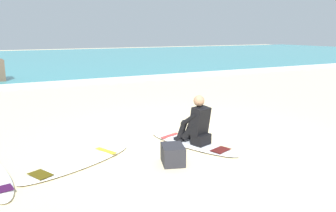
% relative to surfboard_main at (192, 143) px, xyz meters
% --- Properties ---
extents(ground_plane, '(80.00, 80.00, 0.00)m').
position_rel_surfboard_main_xyz_m(ground_plane, '(0.19, 0.42, -0.04)').
color(ground_plane, beige).
extents(sea, '(80.00, 28.00, 0.10)m').
position_rel_surfboard_main_xyz_m(sea, '(0.19, 23.01, 0.01)').
color(sea, teal).
rests_on(sea, ground).
extents(breaking_foam, '(80.00, 0.90, 0.11)m').
position_rel_surfboard_main_xyz_m(breaking_foam, '(0.19, 9.31, 0.02)').
color(breaking_foam, white).
rests_on(breaking_foam, ground).
extents(surfboard_main, '(1.18, 2.19, 0.08)m').
position_rel_surfboard_main_xyz_m(surfboard_main, '(0.00, 0.00, 0.00)').
color(surfboard_main, silver).
rests_on(surfboard_main, ground).
extents(surfer_seated, '(0.53, 0.77, 0.95)m').
position_rel_surfboard_main_xyz_m(surfer_seated, '(0.04, -0.10, 0.40)').
color(surfer_seated, black).
rests_on(surfer_seated, surfboard_main).
extents(surfboard_spare_near, '(2.23, 1.40, 0.08)m').
position_rel_surfboard_main_xyz_m(surfboard_spare_near, '(-2.23, 0.02, -0.00)').
color(surfboard_spare_near, white).
rests_on(surfboard_spare_near, ground).
extents(beach_bag, '(0.49, 0.57, 0.32)m').
position_rel_surfboard_main_xyz_m(beach_bag, '(-0.79, -0.67, 0.12)').
color(beach_bag, '#232328').
rests_on(beach_bag, ground).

